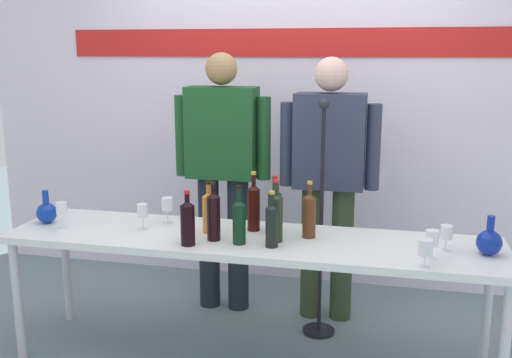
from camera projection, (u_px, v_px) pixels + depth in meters
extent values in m
cube|color=white|center=(293.00, 83.00, 4.32)|extent=(4.86, 0.10, 3.00)
cube|color=red|center=(292.00, 43.00, 4.20)|extent=(3.40, 0.01, 0.20)
cube|color=white|center=(250.00, 241.00, 3.20)|extent=(2.70, 0.62, 0.04)
cylinder|color=silver|center=(18.00, 301.00, 3.32)|extent=(0.05, 0.05, 0.70)
cylinder|color=silver|center=(504.00, 353.00, 2.75)|extent=(0.05, 0.05, 0.70)
cylinder|color=silver|center=(67.00, 269.00, 3.81)|extent=(0.05, 0.05, 0.70)
cylinder|color=silver|center=(487.00, 307.00, 3.25)|extent=(0.05, 0.05, 0.70)
sphere|color=#1034A1|center=(47.00, 213.00, 3.45)|extent=(0.12, 0.12, 0.12)
cylinder|color=#1034A1|center=(46.00, 198.00, 3.43)|extent=(0.04, 0.04, 0.09)
sphere|color=navy|center=(489.00, 243.00, 2.91)|extent=(0.13, 0.13, 0.13)
cylinder|color=navy|center=(491.00, 224.00, 2.89)|extent=(0.04, 0.04, 0.09)
cylinder|color=black|center=(209.00, 242.00, 4.01)|extent=(0.14, 0.14, 0.92)
cylinder|color=black|center=(238.00, 244.00, 3.96)|extent=(0.14, 0.14, 0.92)
cube|color=#1B4B25|center=(222.00, 133.00, 3.82)|extent=(0.45, 0.22, 0.59)
cylinder|color=#1B4B25|center=(182.00, 136.00, 3.89)|extent=(0.09, 0.09, 0.53)
cylinder|color=#1B4B25|center=(264.00, 138.00, 3.77)|extent=(0.09, 0.09, 0.53)
sphere|color=#9F794E|center=(221.00, 69.00, 3.74)|extent=(0.21, 0.21, 0.21)
cylinder|color=#2E3C24|center=(311.00, 252.00, 3.86)|extent=(0.14, 0.14, 0.88)
cylinder|color=#2E3C24|center=(342.00, 254.00, 3.82)|extent=(0.14, 0.14, 0.88)
cube|color=#30364D|center=(330.00, 141.00, 3.68)|extent=(0.44, 0.22, 0.59)
cylinder|color=#30364D|center=(287.00, 144.00, 3.74)|extent=(0.09, 0.09, 0.53)
cylinder|color=#30364D|center=(373.00, 147.00, 3.62)|extent=(0.09, 0.09, 0.53)
sphere|color=beige|center=(331.00, 74.00, 3.59)|extent=(0.21, 0.21, 0.21)
cylinder|color=#182F25|center=(275.00, 214.00, 3.25)|extent=(0.08, 0.08, 0.22)
cone|color=#182F25|center=(275.00, 192.00, 3.22)|extent=(0.08, 0.08, 0.03)
cylinder|color=#182F25|center=(275.00, 186.00, 3.21)|extent=(0.03, 0.03, 0.09)
cylinder|color=#AB1B26|center=(275.00, 177.00, 3.20)|extent=(0.03, 0.03, 0.02)
cylinder|color=black|center=(239.00, 224.00, 3.07)|extent=(0.07, 0.07, 0.21)
cone|color=black|center=(239.00, 202.00, 3.04)|extent=(0.07, 0.07, 0.03)
cylinder|color=black|center=(239.00, 197.00, 3.04)|extent=(0.03, 0.03, 0.09)
cylinder|color=black|center=(239.00, 187.00, 3.02)|extent=(0.03, 0.03, 0.02)
cylinder|color=black|center=(188.00, 225.00, 3.05)|extent=(0.08, 0.08, 0.21)
cone|color=black|center=(187.00, 203.00, 3.02)|extent=(0.08, 0.08, 0.03)
cylinder|color=black|center=(187.00, 200.00, 3.02)|extent=(0.03, 0.03, 0.06)
cylinder|color=red|center=(187.00, 192.00, 3.01)|extent=(0.03, 0.03, 0.02)
cylinder|color=#202E19|center=(276.00, 220.00, 3.10)|extent=(0.07, 0.07, 0.24)
cone|color=#202E19|center=(276.00, 196.00, 3.07)|extent=(0.07, 0.07, 0.03)
cylinder|color=#202E19|center=(276.00, 190.00, 3.07)|extent=(0.03, 0.03, 0.08)
cylinder|color=red|center=(277.00, 181.00, 3.06)|extent=(0.03, 0.03, 0.02)
cylinder|color=black|center=(214.00, 219.00, 3.12)|extent=(0.07, 0.07, 0.24)
cone|color=black|center=(213.00, 195.00, 3.10)|extent=(0.07, 0.07, 0.03)
cylinder|color=black|center=(213.00, 191.00, 3.09)|extent=(0.02, 0.02, 0.07)
cylinder|color=black|center=(213.00, 184.00, 3.08)|extent=(0.03, 0.03, 0.02)
cylinder|color=black|center=(254.00, 210.00, 3.29)|extent=(0.07, 0.07, 0.24)
cone|color=black|center=(254.00, 187.00, 3.27)|extent=(0.07, 0.07, 0.03)
cylinder|color=black|center=(254.00, 182.00, 3.26)|extent=(0.02, 0.02, 0.08)
cylinder|color=gold|center=(254.00, 173.00, 3.25)|extent=(0.03, 0.03, 0.02)
cylinder|color=#502A14|center=(309.00, 218.00, 3.17)|extent=(0.07, 0.07, 0.22)
cone|color=#502A14|center=(310.00, 196.00, 3.15)|extent=(0.07, 0.07, 0.03)
cylinder|color=#502A14|center=(310.00, 191.00, 3.14)|extent=(0.02, 0.02, 0.08)
cylinder|color=gold|center=(310.00, 183.00, 3.13)|extent=(0.03, 0.03, 0.02)
cylinder|color=black|center=(272.00, 228.00, 3.02)|extent=(0.07, 0.07, 0.20)
cone|color=black|center=(272.00, 206.00, 2.99)|extent=(0.07, 0.07, 0.03)
cylinder|color=black|center=(272.00, 201.00, 2.99)|extent=(0.03, 0.03, 0.08)
cylinder|color=gold|center=(272.00, 193.00, 2.98)|extent=(0.03, 0.03, 0.02)
cylinder|color=orange|center=(209.00, 214.00, 3.26)|extent=(0.07, 0.07, 0.21)
cone|color=orange|center=(209.00, 194.00, 3.24)|extent=(0.07, 0.07, 0.03)
cylinder|color=orange|center=(209.00, 190.00, 3.23)|extent=(0.03, 0.03, 0.07)
cylinder|color=black|center=(209.00, 183.00, 3.22)|extent=(0.03, 0.03, 0.02)
cylinder|color=white|center=(168.00, 223.00, 3.46)|extent=(0.06, 0.06, 0.00)
cylinder|color=white|center=(168.00, 216.00, 3.45)|extent=(0.01, 0.01, 0.08)
cylinder|color=white|center=(167.00, 204.00, 3.43)|extent=(0.07, 0.07, 0.07)
cylinder|color=white|center=(143.00, 229.00, 3.34)|extent=(0.06, 0.06, 0.00)
cylinder|color=white|center=(143.00, 223.00, 3.33)|extent=(0.01, 0.01, 0.07)
cylinder|color=white|center=(143.00, 210.00, 3.31)|extent=(0.06, 0.06, 0.07)
cylinder|color=white|center=(63.00, 228.00, 3.36)|extent=(0.06, 0.06, 0.00)
cylinder|color=white|center=(62.00, 221.00, 3.35)|extent=(0.01, 0.01, 0.08)
cylinder|color=white|center=(61.00, 208.00, 3.33)|extent=(0.06, 0.06, 0.07)
cylinder|color=white|center=(445.00, 250.00, 2.98)|extent=(0.06, 0.06, 0.00)
cylinder|color=white|center=(446.00, 244.00, 2.97)|extent=(0.01, 0.01, 0.06)
cylinder|color=white|center=(447.00, 232.00, 2.96)|extent=(0.06, 0.06, 0.07)
cylinder|color=white|center=(424.00, 267.00, 2.76)|extent=(0.06, 0.06, 0.00)
cylinder|color=white|center=(425.00, 261.00, 2.75)|extent=(0.01, 0.01, 0.06)
cylinder|color=white|center=(426.00, 247.00, 2.74)|extent=(0.07, 0.07, 0.08)
cylinder|color=white|center=(431.00, 259.00, 2.86)|extent=(0.06, 0.06, 0.00)
cylinder|color=white|center=(431.00, 252.00, 2.86)|extent=(0.01, 0.01, 0.07)
cylinder|color=white|center=(432.00, 238.00, 2.84)|extent=(0.07, 0.07, 0.08)
cylinder|color=black|center=(319.00, 331.00, 3.70)|extent=(0.20, 0.20, 0.02)
cylinder|color=black|center=(321.00, 225.00, 3.55)|extent=(0.02, 0.02, 1.40)
sphere|color=#232328|center=(324.00, 104.00, 3.39)|extent=(0.06, 0.06, 0.06)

